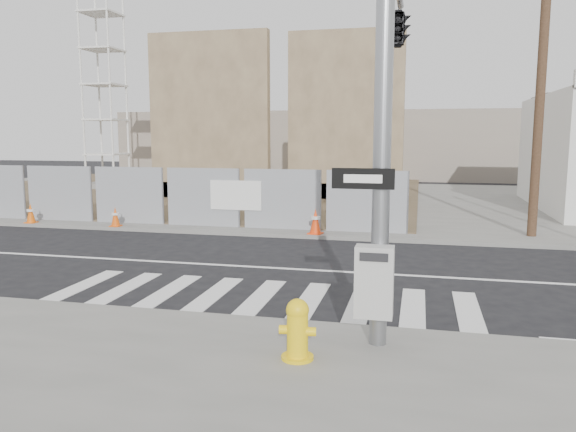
% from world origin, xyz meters
% --- Properties ---
extents(ground, '(100.00, 100.00, 0.00)m').
position_xyz_m(ground, '(0.00, 0.00, 0.00)').
color(ground, black).
rests_on(ground, ground).
extents(sidewalk_far, '(50.00, 20.00, 0.12)m').
position_xyz_m(sidewalk_far, '(0.00, 14.00, 0.06)').
color(sidewalk_far, slate).
rests_on(sidewalk_far, ground).
extents(signal_pole, '(0.96, 5.87, 7.00)m').
position_xyz_m(signal_pole, '(2.49, -2.05, 4.78)').
color(signal_pole, gray).
rests_on(signal_pole, sidewalk_near).
extents(chain_link_fence, '(24.60, 0.04, 2.00)m').
position_xyz_m(chain_link_fence, '(-10.00, 5.00, 1.12)').
color(chain_link_fence, gray).
rests_on(chain_link_fence, sidewalk_far).
extents(concrete_wall_left, '(6.00, 1.30, 8.00)m').
position_xyz_m(concrete_wall_left, '(-7.00, 13.08, 3.38)').
color(concrete_wall_left, brown).
rests_on(concrete_wall_left, sidewalk_far).
extents(concrete_wall_right, '(5.50, 1.30, 8.00)m').
position_xyz_m(concrete_wall_right, '(-0.50, 14.08, 3.38)').
color(concrete_wall_right, brown).
rests_on(concrete_wall_right, sidewalk_far).
extents(crane_tower, '(2.60, 2.60, 18.15)m').
position_xyz_m(crane_tower, '(-15.00, 17.00, 9.02)').
color(crane_tower, slate).
rests_on(crane_tower, sidewalk_far).
extents(utility_pole_right, '(1.60, 0.28, 10.00)m').
position_xyz_m(utility_pole_right, '(6.50, 5.50, 5.20)').
color(utility_pole_right, '#4F3524').
rests_on(utility_pole_right, sidewalk_far).
extents(fire_hydrant, '(0.54, 0.52, 0.87)m').
position_xyz_m(fire_hydrant, '(1.45, -5.66, 0.55)').
color(fire_hydrant, yellow).
rests_on(fire_hydrant, sidewalk_near).
extents(traffic_cone_b, '(0.37, 0.37, 0.70)m').
position_xyz_m(traffic_cone_b, '(-10.47, 4.22, 0.46)').
color(traffic_cone_b, '#E95D0C').
rests_on(traffic_cone_b, sidewalk_far).
extents(traffic_cone_c, '(0.36, 0.36, 0.67)m').
position_xyz_m(traffic_cone_c, '(-7.12, 4.22, 0.45)').
color(traffic_cone_c, '#E3510B').
rests_on(traffic_cone_c, sidewalk_far).
extents(traffic_cone_d, '(0.49, 0.49, 0.80)m').
position_xyz_m(traffic_cone_d, '(-0.14, 4.32, 0.51)').
color(traffic_cone_d, '#F23C0C').
rests_on(traffic_cone_d, sidewalk_far).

